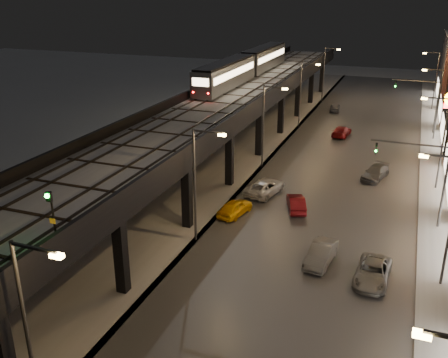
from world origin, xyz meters
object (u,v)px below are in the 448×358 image
(car_near_white, at_px, (296,204))
(car_mid_dark, at_px, (342,132))
(subway_train, at_px, (247,65))
(car_onc_dark, at_px, (372,273))
(car_far_white, at_px, (335,108))
(car_onc_white, at_px, (375,173))
(car_taxi, at_px, (235,208))
(rail_signal, at_px, (51,207))
(car_onc_silver, at_px, (321,254))
(car_mid_silver, at_px, (265,188))

(car_near_white, xyz_separation_m, car_mid_dark, (0.33, 24.98, 0.01))
(car_near_white, relative_size, car_mid_dark, 0.87)
(subway_train, distance_m, car_mid_dark, 16.29)
(subway_train, xyz_separation_m, car_onc_dark, (21.19, -37.09, -7.58))
(car_near_white, relative_size, car_far_white, 1.07)
(car_mid_dark, relative_size, car_onc_white, 1.02)
(car_taxi, xyz_separation_m, car_onc_white, (10.57, 13.27, -0.04))
(subway_train, height_order, car_far_white, subway_train)
(car_taxi, distance_m, car_onc_white, 16.96)
(car_near_white, bearing_deg, car_onc_dark, 108.33)
(subway_train, relative_size, rail_signal, 12.15)
(subway_train, xyz_separation_m, car_mid_dark, (14.17, -2.68, -7.57))
(car_taxi, xyz_separation_m, car_near_white, (4.72, 2.89, -0.03))
(car_mid_dark, bearing_deg, car_onc_silver, 101.66)
(car_mid_silver, height_order, car_onc_silver, car_onc_silver)
(car_onc_silver, xyz_separation_m, car_onc_white, (2.16, 18.63, -0.06))
(car_mid_dark, relative_size, car_far_white, 1.23)
(rail_signal, relative_size, car_onc_silver, 0.64)
(car_mid_dark, distance_m, car_onc_white, 15.61)
(car_taxi, bearing_deg, car_onc_dark, 163.14)
(car_near_white, distance_m, car_far_white, 39.00)
(subway_train, xyz_separation_m, rail_signal, (6.40, -49.82, 0.32))
(car_mid_silver, distance_m, car_far_white, 36.41)
(rail_signal, distance_m, car_far_white, 61.75)
(car_taxi, bearing_deg, rail_signal, 93.58)
(car_mid_silver, bearing_deg, car_onc_silver, 136.31)
(car_onc_dark, bearing_deg, rail_signal, -136.10)
(car_near_white, xyz_separation_m, car_onc_dark, (7.36, -9.43, -0.01))
(car_onc_dark, bearing_deg, car_onc_silver, 165.28)
(subway_train, relative_size, car_onc_dark, 7.16)
(car_near_white, bearing_deg, car_mid_silver, -54.36)
(car_taxi, bearing_deg, subway_train, -61.76)
(car_onc_silver, height_order, car_onc_dark, car_onc_silver)
(car_onc_dark, bearing_deg, car_mid_silver, 135.76)
(car_taxi, relative_size, car_far_white, 1.08)
(car_mid_dark, height_order, car_onc_dark, car_mid_dark)
(subway_train, xyz_separation_m, car_far_white, (11.10, 11.25, -7.60))
(car_mid_silver, bearing_deg, subway_train, -55.73)
(rail_signal, bearing_deg, car_taxi, 81.96)
(car_onc_white, bearing_deg, subway_train, 153.45)
(car_onc_white, bearing_deg, car_near_white, -104.70)
(car_near_white, bearing_deg, car_taxi, 11.86)
(car_near_white, distance_m, car_onc_dark, 11.96)
(subway_train, bearing_deg, car_mid_dark, -10.70)
(car_near_white, distance_m, car_onc_white, 11.92)
(car_far_white, height_order, car_onc_white, car_onc_white)
(car_onc_silver, bearing_deg, rail_signal, -122.72)
(car_taxi, xyz_separation_m, car_mid_silver, (1.11, 5.39, 0.02))
(car_mid_dark, bearing_deg, car_far_white, -71.69)
(car_near_white, relative_size, car_onc_dark, 0.85)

